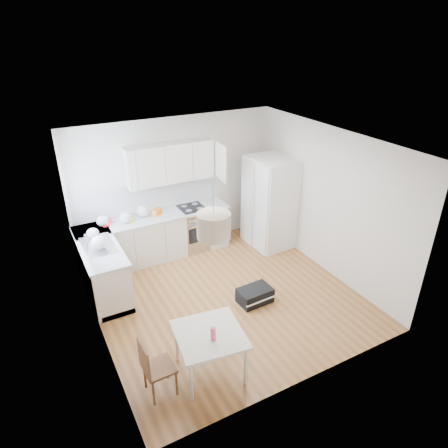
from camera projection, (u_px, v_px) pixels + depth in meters
name	position (u px, v px, depth m)	size (l,w,h in m)	color
floor	(226.00, 296.00, 6.93)	(4.20, 4.20, 0.00)	brown
ceiling	(226.00, 143.00, 5.72)	(4.20, 4.20, 0.00)	white
wall_back	(176.00, 185.00, 7.98)	(4.20, 4.20, 0.00)	beige
wall_left	(90.00, 260.00, 5.44)	(4.20, 4.20, 0.00)	beige
wall_right	(328.00, 202.00, 7.21)	(4.20, 4.20, 0.00)	beige
window_glassblock	(72.00, 203.00, 6.17)	(0.02, 1.00, 1.00)	#BFE0F9
cabinets_back	(156.00, 238.00, 7.90)	(3.00, 0.60, 0.88)	beige
cabinets_left	(102.00, 268.00, 6.92)	(0.60, 1.80, 0.88)	beige
counter_back	(154.00, 217.00, 7.69)	(3.02, 0.64, 0.04)	#B2B5B7
counter_left	(98.00, 245.00, 6.71)	(0.64, 1.82, 0.04)	#B2B5B7
backsplash_back	(148.00, 197.00, 7.78)	(3.00, 0.01, 0.58)	silver
backsplash_left	(77.00, 233.00, 6.45)	(0.01, 1.80, 0.58)	silver
upper_cabinets	(170.00, 163.00, 7.55)	(1.70, 0.32, 0.75)	beige
range_oven	(193.00, 229.00, 8.24)	(0.50, 0.61, 0.88)	#B6B9BB
sink	(98.00, 246.00, 6.67)	(0.50, 0.80, 0.16)	#B6B9BB
refrigerator	(270.00, 203.00, 8.20)	(0.89, 0.94, 1.89)	white
dining_table	(209.00, 338.00, 5.16)	(0.96, 0.96, 0.68)	#BDB5A1
dining_chair	(159.00, 366.00, 4.96)	(0.36, 0.36, 0.86)	#452B14
drink_bottle	(213.00, 332.00, 4.98)	(0.07, 0.07, 0.23)	#F24372
gym_bag	(255.00, 295.00, 6.74)	(0.56, 0.37, 0.26)	black
pendant_lamp	(214.00, 226.00, 4.55)	(0.39, 0.39, 0.30)	#C1AE94
grocery_bag_a	(103.00, 221.00, 7.27)	(0.23, 0.19, 0.20)	silver
grocery_bag_b	(126.00, 218.00, 7.36)	(0.24, 0.20, 0.22)	silver
grocery_bag_c	(143.00, 211.00, 7.61)	(0.25, 0.21, 0.23)	silver
grocery_bag_d	(93.00, 233.00, 6.85)	(0.21, 0.18, 0.19)	silver
grocery_bag_e	(99.00, 242.00, 6.52)	(0.26, 0.22, 0.24)	silver
snack_orange	(157.00, 212.00, 7.71)	(0.17, 0.11, 0.12)	orange
snack_yellow	(130.00, 220.00, 7.42)	(0.14, 0.09, 0.10)	yellow
snack_red	(106.00, 223.00, 7.31)	(0.16, 0.10, 0.11)	red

